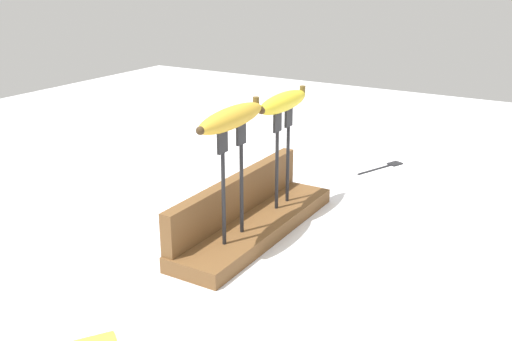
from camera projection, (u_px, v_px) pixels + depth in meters
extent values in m
plane|color=silver|center=(256.00, 233.00, 1.14)|extent=(3.00, 3.00, 0.00)
cube|color=brown|center=(256.00, 226.00, 1.14)|extent=(0.44, 0.11, 0.03)
cube|color=brown|center=(236.00, 196.00, 1.14)|extent=(0.43, 0.02, 0.08)
cylinder|color=black|center=(224.00, 200.00, 1.01)|extent=(0.01, 0.01, 0.17)
cube|color=black|center=(222.00, 143.00, 0.97)|extent=(0.03, 0.00, 0.04)
cylinder|color=black|center=(242.00, 189.00, 1.05)|extent=(0.01, 0.01, 0.17)
cube|color=black|center=(241.00, 135.00, 1.02)|extent=(0.03, 0.00, 0.04)
cylinder|color=black|center=(277.00, 171.00, 1.16)|extent=(0.01, 0.01, 0.16)
cube|color=black|center=(277.00, 123.00, 1.13)|extent=(0.03, 0.00, 0.04)
cylinder|color=black|center=(288.00, 164.00, 1.20)|extent=(0.01, 0.01, 0.16)
cube|color=black|center=(289.00, 118.00, 1.17)|extent=(0.03, 0.00, 0.04)
ellipsoid|color=gold|center=(232.00, 118.00, 0.98)|extent=(0.20, 0.05, 0.04)
cylinder|color=brown|center=(258.00, 102.00, 1.06)|extent=(0.01, 0.01, 0.02)
sphere|color=#3F2D19|center=(200.00, 131.00, 0.91)|extent=(0.01, 0.01, 0.01)
ellipsoid|color=yellow|center=(283.00, 102.00, 1.13)|extent=(0.18, 0.04, 0.04)
cylinder|color=brown|center=(302.00, 90.00, 1.20)|extent=(0.01, 0.01, 0.02)
sphere|color=#3F2D19|center=(261.00, 111.00, 1.07)|extent=(0.01, 0.01, 0.01)
cylinder|color=black|center=(375.00, 169.00, 1.50)|extent=(0.11, 0.05, 0.01)
cube|color=black|center=(395.00, 163.00, 1.54)|extent=(0.04, 0.04, 0.01)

